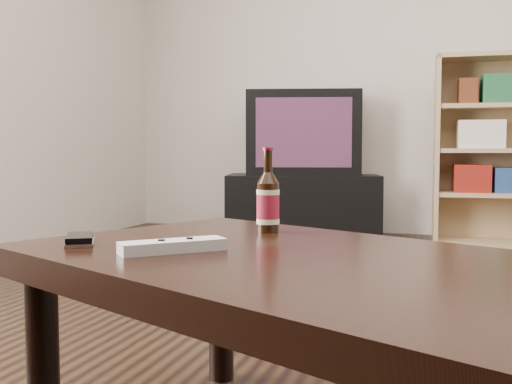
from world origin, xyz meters
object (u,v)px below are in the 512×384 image
(tv_stand, at_px, (303,204))
(phone, at_px, (80,240))
(remote, at_px, (173,246))
(tv, at_px, (303,133))
(coffee_table, at_px, (309,288))
(bookshelf, at_px, (486,147))
(beer_bottle, at_px, (268,202))

(tv_stand, xyz_separation_m, phone, (0.31, -3.30, 0.22))
(remote, bearing_deg, phone, -141.15)
(tv, distance_m, phone, 3.32)
(tv_stand, xyz_separation_m, coffee_table, (0.80, -3.30, 0.15))
(bookshelf, xyz_separation_m, remote, (-0.73, -3.22, -0.21))
(tv, height_order, remote, tv)
(beer_bottle, bearing_deg, tv, 101.87)
(tv_stand, distance_m, coffee_table, 3.40)
(bookshelf, xyz_separation_m, coffee_table, (-0.47, -3.19, -0.27))
(bookshelf, relative_size, phone, 10.25)
(tv, height_order, bookshelf, bookshelf)
(tv, bearing_deg, coffee_table, -90.48)
(bookshelf, bearing_deg, tv, 171.65)
(tv_stand, xyz_separation_m, remote, (0.54, -3.32, 0.22))
(bookshelf, bearing_deg, phone, -110.19)
(bookshelf, bearing_deg, remote, -106.25)
(beer_bottle, bearing_deg, tv_stand, 101.87)
(remote, bearing_deg, tv_stand, 145.44)
(tv_stand, height_order, tv, tv)
(coffee_table, bearing_deg, phone, 179.48)
(tv, xyz_separation_m, coffee_table, (0.80, -3.30, -0.38))
(tv_stand, distance_m, phone, 3.32)
(bookshelf, xyz_separation_m, beer_bottle, (-0.64, -2.89, -0.15))
(bookshelf, distance_m, beer_bottle, 2.96)
(tv, relative_size, beer_bottle, 4.56)
(beer_bottle, bearing_deg, phone, -137.25)
(phone, bearing_deg, coffee_table, -32.39)
(beer_bottle, relative_size, remote, 1.08)
(coffee_table, bearing_deg, remote, -174.52)
(tv, height_order, coffee_table, tv)
(beer_bottle, height_order, remote, beer_bottle)
(tv_stand, height_order, coffee_table, tv_stand)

